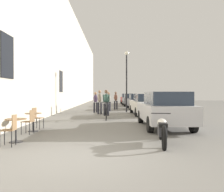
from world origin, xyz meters
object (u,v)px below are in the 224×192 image
Objects in this scene: cafe_table_mid at (33,118)px; cafe_chair_mid_toward_wall at (30,120)px; parked_motorcycle at (162,130)px; pedestrian_near at (100,101)px; parked_car_nearest at (164,109)px; parked_car_fifth at (127,99)px; cyclist_on_bicycle at (106,105)px; parked_car_fourth at (130,100)px; cafe_chair_near_toward_street at (11,128)px; pedestrian_furthest at (116,99)px; pedestrian_mid at (96,101)px; parked_car_second at (145,104)px; cafe_table_near at (16,125)px; cafe_chair_mid_toward_street at (36,117)px; pedestrian_far at (109,100)px; parked_car_third at (137,101)px; street_lamp at (127,73)px.

cafe_chair_mid_toward_wall is at bearing -83.27° from cafe_table_mid.
parked_motorcycle is (4.59, -2.32, -0.12)m from cafe_table_mid.
pedestrian_near reaches higher than cafe_table_mid.
parked_car_fifth is (0.00, 23.16, -0.05)m from parked_car_nearest.
cyclist_on_bicycle is 14.63m from parked_car_fourth.
pedestrian_furthest is (3.31, 15.18, 0.41)m from cafe_chair_near_toward_street.
pedestrian_mid reaches higher than cafe_chair_mid_toward_wall.
cafe_chair_mid_toward_wall is 0.51× the size of pedestrian_near.
parked_car_second is at bearing 45.57° from cyclist_on_bicycle.
cyclist_on_bicycle is at bearing -100.25° from parked_car_fourth.
pedestrian_mid is at bearing 151.54° from parked_car_second.
pedestrian_furthest reaches higher than cafe_table_near.
cafe_chair_mid_toward_wall is at bearing -83.34° from cafe_chair_mid_toward_street.
cyclist_on_bicycle reaches higher than cafe_table_near.
parked_motorcycle is (2.72, -11.42, -0.50)m from pedestrian_mid.
pedestrian_mid is at bearing -122.67° from pedestrian_far.
parked_car_fifth reaches higher than cafe_chair_mid_toward_wall.
pedestrian_far is (2.82, 11.33, 0.39)m from cafe_chair_mid_toward_wall.
parked_car_second is at bearing 49.51° from cafe_chair_mid_toward_street.
cafe_chair_mid_toward_street is (-0.30, 3.25, 0.00)m from cafe_chair_near_toward_street.
cafe_table_mid is 0.81× the size of cafe_chair_mid_toward_street.
pedestrian_furthest is (0.73, 8.15, 0.12)m from cyclist_on_bicycle.
pedestrian_furthest reaches higher than parked_car_fifth.
cafe_chair_near_toward_street is 16.90m from parked_car_third.
parked_car_fourth is (1.87, 6.25, -0.17)m from pedestrian_furthest.
pedestrian_far is 10.03m from parked_car_nearest.
parked_car_fifth is (2.50, 13.45, -0.14)m from pedestrian_far.
parked_car_second is 1.04× the size of parked_car_third.
parked_motorcycle is at bearing -95.34° from parked_car_second.
parked_car_nearest is 1.06× the size of parked_car_fourth.
cyclist_on_bicycle is 0.82× the size of parked_motorcycle.
cafe_chair_mid_toward_street is at bearing -116.13° from street_lamp.
pedestrian_furthest is 11.73m from parked_car_fifth.
parked_car_fourth is at bearing 74.68° from cafe_chair_mid_toward_wall.
pedestrian_near is 0.81× the size of parked_motorcycle.
cafe_chair_mid_toward_wall is (-0.07, 1.42, -0.00)m from cafe_table_near.
parked_car_fourth is at bearing 74.25° from pedestrian_near.
street_lamp reaches higher than cafe_table_mid.
parked_car_fourth is (-0.19, 5.41, 0.02)m from parked_car_third.
parked_car_nearest is at bearing -90.03° from parked_car_fourth.
cyclist_on_bicycle reaches higher than cafe_chair_mid_toward_wall.
cafe_chair_mid_toward_wall reaches higher than parked_motorcycle.
parked_motorcycle is at bearing -3.33° from cafe_table_near.
pedestrian_mid is at bearing 113.47° from parked_car_nearest.
parked_car_third is (5.59, 13.41, 0.22)m from cafe_table_mid.
cafe_chair_mid_toward_street is at bearing -176.44° from parked_car_nearest.
parked_car_second is (2.68, 2.73, -0.05)m from cyclist_on_bicycle.
pedestrian_near reaches higher than pedestrian_furthest.
pedestrian_furthest is 0.40× the size of parked_car_fifth.
street_lamp reaches higher than parked_car_fourth.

